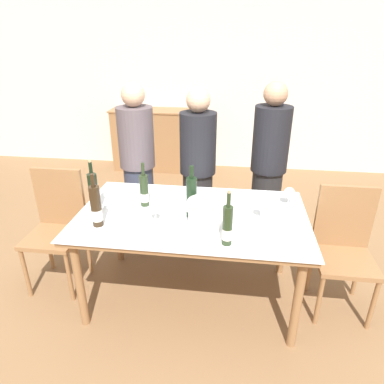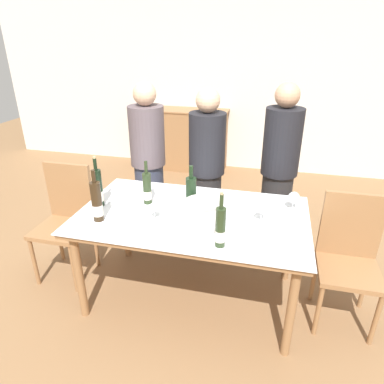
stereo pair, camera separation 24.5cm
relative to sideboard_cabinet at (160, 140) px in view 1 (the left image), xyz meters
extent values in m
plane|color=olive|center=(0.90, -2.88, -0.47)|extent=(12.00, 12.00, 0.00)
cube|color=silver|center=(0.90, 0.29, 0.93)|extent=(8.00, 0.10, 2.80)
cube|color=#996B42|center=(0.00, 0.00, -0.01)|extent=(1.42, 0.44, 0.92)
cube|color=#996B42|center=(0.00, 0.00, 0.46)|extent=(1.46, 0.46, 0.02)
cylinder|color=#996B42|center=(0.15, -3.29, -0.11)|extent=(0.06, 0.06, 0.72)
cylinder|color=#996B42|center=(1.64, -3.29, -0.11)|extent=(0.06, 0.06, 0.72)
cylinder|color=#996B42|center=(0.15, -2.47, -0.11)|extent=(0.06, 0.06, 0.72)
cylinder|color=#996B42|center=(1.64, -2.47, -0.11)|extent=(0.06, 0.06, 0.72)
cube|color=#996B42|center=(0.90, -2.88, 0.27)|extent=(1.66, 0.98, 0.04)
cube|color=white|center=(0.90, -2.88, 0.29)|extent=(1.69, 1.01, 0.01)
cylinder|color=white|center=(1.00, -3.06, 0.39)|extent=(0.22, 0.22, 0.20)
cylinder|color=white|center=(1.00, -3.06, 0.49)|extent=(0.24, 0.24, 0.01)
cylinder|color=black|center=(0.17, -2.91, 0.44)|extent=(0.07, 0.07, 0.29)
cylinder|color=silver|center=(0.17, -2.91, 0.37)|extent=(0.07, 0.07, 0.08)
cylinder|color=black|center=(0.17, -2.91, 0.63)|extent=(0.03, 0.03, 0.09)
cylinder|color=tan|center=(0.17, -2.91, 0.68)|extent=(0.02, 0.02, 0.02)
cylinder|color=#28381E|center=(0.51, -2.78, 0.41)|extent=(0.06, 0.06, 0.25)
cylinder|color=silver|center=(0.51, -2.78, 0.36)|extent=(0.07, 0.07, 0.07)
cylinder|color=#28381E|center=(0.51, -2.78, 0.59)|extent=(0.02, 0.02, 0.10)
cylinder|color=#332314|center=(0.27, -3.12, 0.44)|extent=(0.07, 0.07, 0.29)
cylinder|color=silver|center=(0.27, -3.12, 0.37)|extent=(0.07, 0.07, 0.08)
cylinder|color=#332314|center=(0.27, -3.12, 0.63)|extent=(0.03, 0.03, 0.09)
cylinder|color=black|center=(0.89, -2.91, 0.44)|extent=(0.08, 0.08, 0.30)
cylinder|color=white|center=(0.89, -2.91, 0.37)|extent=(0.08, 0.08, 0.08)
cylinder|color=black|center=(0.89, -2.91, 0.63)|extent=(0.03, 0.03, 0.09)
cylinder|color=#28381E|center=(1.17, -3.24, 0.42)|extent=(0.06, 0.06, 0.26)
cylinder|color=silver|center=(1.17, -3.24, 0.36)|extent=(0.06, 0.06, 0.07)
cylinder|color=#28381E|center=(1.17, -3.24, 0.60)|extent=(0.03, 0.03, 0.09)
cylinder|color=tan|center=(1.17, -3.24, 0.65)|extent=(0.02, 0.02, 0.02)
cylinder|color=white|center=(1.62, -2.62, 0.29)|extent=(0.06, 0.06, 0.00)
cylinder|color=white|center=(1.62, -2.62, 0.33)|extent=(0.01, 0.01, 0.07)
sphere|color=white|center=(1.62, -2.62, 0.39)|extent=(0.09, 0.09, 0.09)
cylinder|color=white|center=(1.39, -2.87, 0.29)|extent=(0.07, 0.07, 0.00)
cylinder|color=white|center=(1.39, -2.87, 0.34)|extent=(0.01, 0.01, 0.08)
sphere|color=white|center=(1.39, -2.87, 0.41)|extent=(0.08, 0.08, 0.08)
cylinder|color=white|center=(0.65, -3.02, 0.29)|extent=(0.07, 0.07, 0.00)
cylinder|color=white|center=(0.65, -3.02, 0.33)|extent=(0.01, 0.01, 0.07)
sphere|color=white|center=(0.65, -3.02, 0.38)|extent=(0.07, 0.07, 0.07)
cylinder|color=#996B42|center=(1.85, -3.06, -0.26)|extent=(0.03, 0.03, 0.43)
cylinder|color=#996B42|center=(2.22, -3.06, -0.26)|extent=(0.03, 0.03, 0.43)
cylinder|color=#996B42|center=(1.85, -2.69, -0.26)|extent=(0.03, 0.03, 0.43)
cylinder|color=#996B42|center=(2.22, -2.69, -0.26)|extent=(0.03, 0.03, 0.43)
cube|color=#996B42|center=(2.03, -2.88, -0.02)|extent=(0.42, 0.42, 0.04)
cube|color=#996B42|center=(2.03, -2.69, 0.25)|extent=(0.42, 0.04, 0.50)
cylinder|color=#996B42|center=(-0.43, -3.06, -0.24)|extent=(0.03, 0.03, 0.45)
cylinder|color=#996B42|center=(-0.06, -3.06, -0.24)|extent=(0.03, 0.03, 0.45)
cylinder|color=#996B42|center=(-0.43, -2.69, -0.24)|extent=(0.03, 0.03, 0.45)
cylinder|color=#996B42|center=(-0.06, -2.69, -0.24)|extent=(0.03, 0.03, 0.45)
cube|color=#996B42|center=(-0.24, -2.88, 0.00)|extent=(0.42, 0.42, 0.04)
cube|color=#996B42|center=(-0.24, -2.69, 0.27)|extent=(0.42, 0.04, 0.50)
cylinder|color=#383F56|center=(0.27, -2.12, -0.06)|extent=(0.28, 0.28, 0.83)
cylinder|color=#594C51|center=(0.27, -2.12, 0.64)|extent=(0.33, 0.33, 0.56)
sphere|color=#DBAD89|center=(0.27, -2.12, 1.02)|extent=(0.21, 0.21, 0.21)
cylinder|color=#262628|center=(0.85, -2.13, -0.07)|extent=(0.28, 0.28, 0.80)
cylinder|color=black|center=(0.85, -2.13, 0.61)|extent=(0.33, 0.33, 0.55)
sphere|color=#DBAD89|center=(0.85, -2.13, 0.99)|extent=(0.21, 0.21, 0.21)
cylinder|color=#262628|center=(1.50, -2.03, -0.06)|extent=(0.28, 0.28, 0.82)
cylinder|color=black|center=(1.50, -2.03, 0.64)|extent=(0.33, 0.33, 0.59)
sphere|color=tan|center=(1.50, -2.03, 1.04)|extent=(0.21, 0.21, 0.21)
camera|label=1|loc=(1.19, -5.09, 1.49)|focal=32.00mm
camera|label=2|loc=(1.43, -5.04, 1.49)|focal=32.00mm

